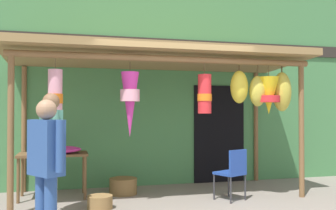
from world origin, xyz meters
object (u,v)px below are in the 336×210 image
object	(u,v)px
flower_heap_on_table	(57,150)
shopper_by_bananas	(51,144)
wicker_basket_by_table	(100,202)
display_table	(53,159)
folding_chair	(233,170)
customer_foreground	(46,161)
wicker_basket_spare	(123,186)

from	to	relation	value
flower_heap_on_table	shopper_by_bananas	xyz separation A→B (m)	(-0.06, -1.18, 0.20)
wicker_basket_by_table	shopper_by_bananas	bearing A→B (deg)	-155.51
display_table	wicker_basket_by_table	xyz separation A→B (m)	(0.71, -0.94, -0.56)
display_table	folding_chair	size ratio (longest dim) A/B	1.36
flower_heap_on_table	folding_chair	xyz separation A→B (m)	(2.79, -0.90, -0.31)
display_table	wicker_basket_by_table	size ratio (longest dim) A/B	3.03
wicker_basket_by_table	customer_foreground	world-z (taller)	customer_foreground
wicker_basket_by_table	customer_foreground	distance (m)	1.91
display_table	folding_chair	world-z (taller)	folding_chair
wicker_basket_by_table	wicker_basket_spare	distance (m)	1.04
folding_chair	customer_foreground	xyz separation A→B (m)	(-2.84, -1.54, 0.43)
display_table	flower_heap_on_table	size ratio (longest dim) A/B	1.39
wicker_basket_by_table	customer_foreground	bearing A→B (deg)	-113.76
folding_chair	wicker_basket_by_table	xyz separation A→B (m)	(-2.15, 0.04, -0.40)
display_table	wicker_basket_by_table	world-z (taller)	display_table
folding_chair	wicker_basket_spare	xyz separation A→B (m)	(-1.67, 0.95, -0.36)
display_table	shopper_by_bananas	xyz separation A→B (m)	(0.01, -1.26, 0.36)
shopper_by_bananas	wicker_basket_spare	bearing A→B (deg)	46.41
folding_chair	wicker_basket_spare	size ratio (longest dim) A/B	1.73
wicker_basket_spare	shopper_by_bananas	bearing A→B (deg)	-133.59
flower_heap_on_table	shopper_by_bananas	size ratio (longest dim) A/B	0.48
wicker_basket_by_table	customer_foreground	xyz separation A→B (m)	(-0.69, -1.57, 0.83)
wicker_basket_spare	shopper_by_bananas	xyz separation A→B (m)	(-1.18, -1.24, 0.88)
customer_foreground	folding_chair	bearing A→B (deg)	28.38
flower_heap_on_table	customer_foreground	distance (m)	2.44
wicker_basket_spare	display_table	bearing A→B (deg)	179.05
wicker_basket_by_table	wicker_basket_spare	xyz separation A→B (m)	(0.48, 0.92, 0.04)
display_table	wicker_basket_by_table	distance (m)	1.31
folding_chair	wicker_basket_by_table	size ratio (longest dim) A/B	2.23
display_table	shopper_by_bananas	distance (m)	1.31
folding_chair	wicker_basket_by_table	world-z (taller)	folding_chair
customer_foreground	wicker_basket_by_table	bearing A→B (deg)	66.24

